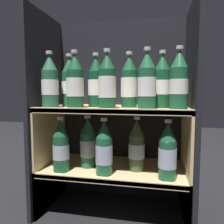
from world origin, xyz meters
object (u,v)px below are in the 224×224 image
at_px(bottle_upper_front_0, 50,83).
at_px(bottle_upper_front_1, 75,83).
at_px(bottle_lower_front_2, 168,153).
at_px(bottle_upper_back_0, 70,83).
at_px(bottle_upper_back_2, 129,83).
at_px(bottle_upper_back_1, 96,83).
at_px(bottle_upper_front_3, 147,82).
at_px(bottle_upper_front_2, 107,83).
at_px(bottle_upper_front_4, 179,81).
at_px(bottle_lower_back_0, 88,144).
at_px(bottle_lower_front_1, 104,150).
at_px(bottle_lower_front_0, 61,147).
at_px(bottle_upper_back_3, 162,83).
at_px(bottle_lower_back_1, 137,146).

height_order(bottle_upper_front_0, bottle_upper_front_1, same).
height_order(bottle_upper_front_0, bottle_lower_front_2, bottle_upper_front_0).
bearing_deg(bottle_upper_back_0, bottle_upper_back_2, 0.00).
relative_size(bottle_upper_back_0, bottle_upper_back_1, 1.00).
bearing_deg(bottle_upper_front_3, bottle_upper_front_2, 180.00).
height_order(bottle_upper_front_4, bottle_upper_back_2, same).
relative_size(bottle_upper_front_1, bottle_lower_back_0, 1.00).
distance_m(bottle_upper_front_3, bottle_lower_front_1, 0.35).
height_order(bottle_upper_front_0, bottle_lower_back_0, bottle_upper_front_0).
distance_m(bottle_lower_front_1, bottle_lower_back_0, 0.13).
xyz_separation_m(bottle_lower_front_0, bottle_lower_front_2, (0.48, 0.00, -0.00)).
bearing_deg(bottle_upper_back_2, bottle_lower_back_0, -180.00).
height_order(bottle_upper_back_1, bottle_upper_back_3, same).
xyz_separation_m(bottle_upper_front_2, bottle_upper_back_0, (-0.21, 0.08, 0.00)).
bearing_deg(bottle_lower_back_0, bottle_upper_back_3, 0.00).
xyz_separation_m(bottle_upper_front_4, bottle_upper_back_3, (-0.06, 0.08, -0.00)).
distance_m(bottle_upper_back_2, bottle_lower_front_1, 0.33).
distance_m(bottle_upper_back_2, bottle_lower_back_1, 0.30).
height_order(bottle_upper_front_1, bottle_lower_back_0, bottle_upper_front_1).
relative_size(bottle_upper_front_3, bottle_lower_front_2, 1.00).
bearing_deg(bottle_upper_front_2, bottle_upper_front_4, 0.00).
xyz_separation_m(bottle_upper_front_3, bottle_lower_front_1, (-0.19, 0.00, -0.30)).
distance_m(bottle_upper_front_3, bottle_upper_front_4, 0.13).
relative_size(bottle_upper_back_1, bottle_upper_back_3, 1.00).
xyz_separation_m(bottle_upper_front_0, bottle_lower_front_0, (0.05, -0.00, -0.30)).
bearing_deg(bottle_upper_front_1, bottle_upper_back_0, 125.76).
bearing_deg(bottle_upper_back_3, bottle_upper_front_2, -160.24).
bearing_deg(bottle_upper_front_4, bottle_lower_back_1, 154.41).
relative_size(bottle_upper_front_4, bottle_upper_back_1, 1.00).
height_order(bottle_upper_front_3, bottle_upper_back_1, same).
height_order(bottle_upper_front_2, bottle_upper_back_2, same).
distance_m(bottle_upper_back_1, bottle_lower_back_1, 0.36).
relative_size(bottle_upper_back_2, bottle_lower_back_1, 1.00).
xyz_separation_m(bottle_upper_back_3, bottle_lower_front_2, (0.03, -0.08, -0.30)).
bearing_deg(bottle_upper_back_3, bottle_upper_front_4, -52.67).
distance_m(bottle_upper_front_0, bottle_upper_front_1, 0.12).
height_order(bottle_upper_back_3, bottle_lower_front_0, bottle_upper_back_3).
bearing_deg(bottle_upper_front_4, bottle_upper_back_2, 158.48).
bearing_deg(bottle_lower_back_1, bottle_upper_front_2, -145.55).
distance_m(bottle_lower_front_0, bottle_lower_back_0, 0.13).
relative_size(bottle_upper_back_3, bottle_lower_back_1, 1.00).
height_order(bottle_upper_back_1, bottle_lower_front_0, bottle_upper_back_1).
bearing_deg(bottle_lower_back_1, bottle_upper_back_0, 180.00).
bearing_deg(bottle_lower_front_1, bottle_lower_front_0, -180.00).
bearing_deg(bottle_upper_back_2, bottle_lower_back_1, 0.00).
relative_size(bottle_upper_back_2, bottle_lower_front_2, 1.00).
bearing_deg(bottle_upper_front_3, bottle_upper_back_2, 135.29).
relative_size(bottle_upper_front_3, bottle_lower_back_0, 1.00).
xyz_separation_m(bottle_upper_back_2, bottle_upper_back_3, (0.15, -0.00, 0.00)).
relative_size(bottle_lower_front_0, bottle_lower_front_1, 1.00).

